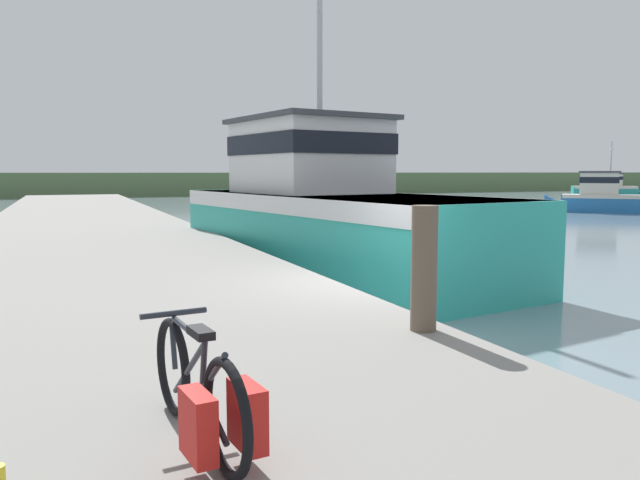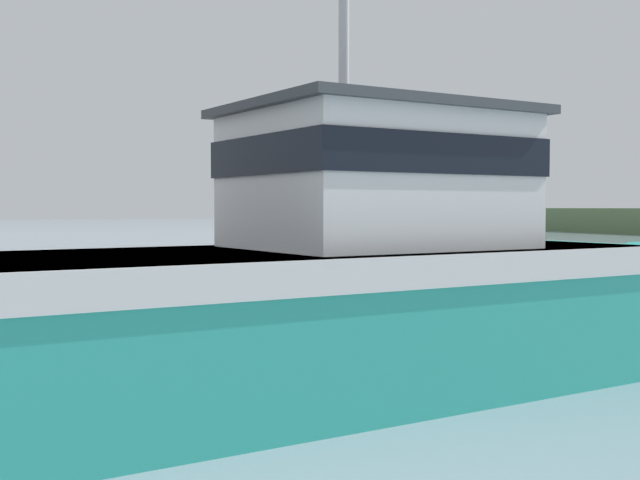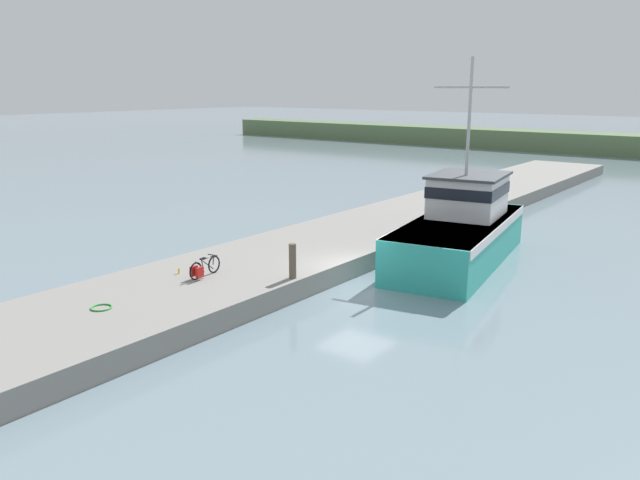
{
  "view_description": "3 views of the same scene",
  "coord_description": "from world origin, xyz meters",
  "px_view_note": "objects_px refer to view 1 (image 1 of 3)",
  "views": [
    {
      "loc": [
        -4.36,
        -8.17,
        2.44
      ],
      "look_at": [
        -0.43,
        1.37,
        1.31
      ],
      "focal_mm": 35.0,
      "sensor_mm": 36.0,
      "label": 1
    },
    {
      "loc": [
        11.27,
        1.84,
        2.45
      ],
      "look_at": [
        0.52,
        6.28,
        1.98
      ],
      "focal_mm": 45.0,
      "sensor_mm": 36.0,
      "label": 2
    },
    {
      "loc": [
        13.06,
        -19.38,
        7.6
      ],
      "look_at": [
        -2.14,
        0.43,
        1.44
      ],
      "focal_mm": 35.0,
      "sensor_mm": 36.0,
      "label": 3
    }
  ],
  "objects_px": {
    "boat_blue_far": "(328,192)",
    "boat_red_outer": "(608,189)",
    "bicycle_touring": "(205,397)",
    "mooring_post": "(424,268)",
    "fishing_boat_main": "(323,211)",
    "boat_green_anchored": "(604,197)"
  },
  "relations": [
    {
      "from": "boat_red_outer",
      "to": "bicycle_touring",
      "type": "bearing_deg",
      "value": -14.11
    },
    {
      "from": "boat_blue_far",
      "to": "boat_red_outer",
      "type": "bearing_deg",
      "value": 91.14
    },
    {
      "from": "mooring_post",
      "to": "boat_red_outer",
      "type": "bearing_deg",
      "value": 41.13
    },
    {
      "from": "boat_red_outer",
      "to": "boat_blue_far",
      "type": "distance_m",
      "value": 26.72
    },
    {
      "from": "fishing_boat_main",
      "to": "bicycle_touring",
      "type": "relative_size",
      "value": 7.37
    },
    {
      "from": "boat_red_outer",
      "to": "boat_blue_far",
      "type": "height_order",
      "value": "boat_red_outer"
    },
    {
      "from": "boat_green_anchored",
      "to": "bicycle_touring",
      "type": "xyz_separation_m",
      "value": [
        -29.37,
        -24.7,
        0.18
      ]
    },
    {
      "from": "mooring_post",
      "to": "boat_green_anchored",
      "type": "bearing_deg",
      "value": 40.46
    },
    {
      "from": "fishing_boat_main",
      "to": "boat_blue_far",
      "type": "distance_m",
      "value": 33.96
    },
    {
      "from": "boat_blue_far",
      "to": "mooring_post",
      "type": "xyz_separation_m",
      "value": [
        -15.99,
        -39.96,
        0.6
      ]
    },
    {
      "from": "fishing_boat_main",
      "to": "boat_red_outer",
      "type": "distance_m",
      "value": 49.07
    },
    {
      "from": "bicycle_touring",
      "to": "mooring_post",
      "type": "relative_size",
      "value": 1.28
    },
    {
      "from": "boat_green_anchored",
      "to": "fishing_boat_main",
      "type": "bearing_deg",
      "value": 166.0
    },
    {
      "from": "boat_red_outer",
      "to": "boat_blue_far",
      "type": "bearing_deg",
      "value": -60.95
    },
    {
      "from": "boat_red_outer",
      "to": "mooring_post",
      "type": "relative_size",
      "value": 4.66
    },
    {
      "from": "fishing_boat_main",
      "to": "boat_green_anchored",
      "type": "distance_m",
      "value": 27.91
    },
    {
      "from": "boat_blue_far",
      "to": "boat_green_anchored",
      "type": "height_order",
      "value": "boat_green_anchored"
    },
    {
      "from": "boat_green_anchored",
      "to": "bicycle_touring",
      "type": "bearing_deg",
      "value": 176.0
    },
    {
      "from": "boat_blue_far",
      "to": "bicycle_touring",
      "type": "height_order",
      "value": "boat_blue_far"
    },
    {
      "from": "fishing_boat_main",
      "to": "boat_red_outer",
      "type": "bearing_deg",
      "value": 25.82
    },
    {
      "from": "fishing_boat_main",
      "to": "boat_green_anchored",
      "type": "xyz_separation_m",
      "value": [
        24.15,
        13.98,
        -0.52
      ]
    },
    {
      "from": "boat_red_outer",
      "to": "boat_blue_far",
      "type": "relative_size",
      "value": 0.92
    }
  ]
}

